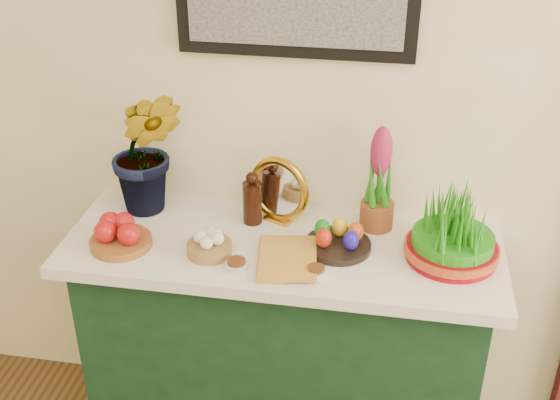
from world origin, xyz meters
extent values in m
cube|color=#FEF4BF|center=(0.00, 2.25, 1.35)|extent=(4.00, 0.04, 2.70)
cube|color=#143920|center=(-0.19, 2.00, 0.42)|extent=(1.30, 0.45, 0.85)
cube|color=white|center=(-0.19, 2.00, 0.87)|extent=(1.40, 0.55, 0.04)
imported|color=#277D1A|center=(-0.67, 2.13, 1.18)|extent=(0.32, 0.28, 0.59)
cylinder|color=brown|center=(-0.69, 1.89, 0.90)|extent=(0.25, 0.25, 0.03)
cylinder|color=olive|center=(-0.41, 1.90, 0.91)|extent=(0.18, 0.18, 0.04)
cylinder|color=black|center=(-0.31, 2.11, 0.96)|extent=(0.06, 0.06, 0.15)
sphere|color=black|center=(-0.31, 2.11, 1.06)|extent=(0.04, 0.04, 0.04)
cube|color=gold|center=(-0.23, 2.13, 0.90)|extent=(0.10, 0.08, 0.01)
torus|color=gold|center=(-0.23, 2.14, 1.00)|extent=(0.23, 0.13, 0.23)
cylinder|color=silver|center=(-0.23, 2.14, 1.00)|extent=(0.17, 0.09, 0.17)
imported|color=gold|center=(-0.25, 1.88, 0.91)|extent=(0.19, 0.26, 0.03)
cylinder|color=silver|center=(-0.31, 1.84, 0.90)|extent=(0.07, 0.07, 0.02)
cylinder|color=#592D14|center=(-0.31, 1.84, 0.91)|extent=(0.06, 0.06, 0.01)
cylinder|color=silver|center=(-0.07, 1.84, 0.90)|extent=(0.07, 0.07, 0.02)
cylinder|color=#592D14|center=(-0.07, 1.84, 0.91)|extent=(0.05, 0.05, 0.01)
cylinder|color=black|center=(-0.02, 1.99, 0.90)|extent=(0.28, 0.28, 0.02)
ellipsoid|color=red|center=(-0.06, 1.96, 0.94)|extent=(0.05, 0.05, 0.07)
ellipsoid|color=#2217A7|center=(0.03, 1.96, 0.94)|extent=(0.05, 0.05, 0.07)
ellipsoid|color=yellow|center=(-0.02, 2.04, 0.94)|extent=(0.05, 0.05, 0.07)
ellipsoid|color=#178017|center=(-0.07, 2.02, 0.94)|extent=(0.05, 0.05, 0.07)
ellipsoid|color=#C35017|center=(0.04, 2.02, 0.94)|extent=(0.05, 0.05, 0.07)
cylinder|color=brown|center=(0.10, 2.15, 0.94)|extent=(0.11, 0.11, 0.09)
ellipsoid|color=#AB2257|center=(0.10, 2.15, 1.17)|extent=(0.07, 0.07, 0.17)
cylinder|color=maroon|center=(0.33, 2.00, 0.92)|extent=(0.28, 0.28, 0.05)
cylinder|color=maroon|center=(0.33, 2.00, 0.93)|extent=(0.29, 0.29, 0.03)
camera|label=1|loc=(0.12, 0.13, 2.11)|focal=45.00mm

